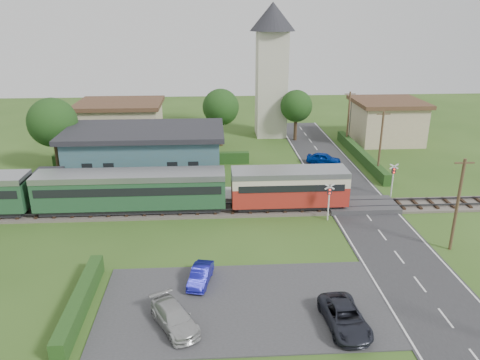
{
  "coord_description": "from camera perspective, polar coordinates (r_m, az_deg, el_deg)",
  "views": [
    {
      "loc": [
        -3.1,
        -35.63,
        16.63
      ],
      "look_at": [
        -0.71,
        4.0,
        2.13
      ],
      "focal_mm": 35.0,
      "sensor_mm": 36.0,
      "label": 1
    }
  ],
  "objects": [
    {
      "name": "station_building",
      "position": [
        49.15,
        -11.4,
        3.19
      ],
      "size": [
        16.0,
        9.0,
        5.3
      ],
      "color": "#366170",
      "rests_on": "ground"
    },
    {
      "name": "car_park_blue",
      "position": [
        30.67,
        -4.83,
        -11.5
      ],
      "size": [
        1.78,
        3.41,
        1.07
      ],
      "primitive_type": "imported",
      "rotation": [
        0.0,
        0.0,
        -0.21
      ],
      "color": "navy",
      "rests_on": "car_park"
    },
    {
      "name": "car_park_silver",
      "position": [
        27.08,
        -8.01,
        -16.27
      ],
      "size": [
        3.37,
        4.38,
        1.18
      ],
      "primitive_type": "imported",
      "rotation": [
        0.0,
        0.0,
        0.49
      ],
      "color": "#ABABAB",
      "rests_on": "car_park"
    },
    {
      "name": "streetlamp_east",
      "position": [
        66.88,
        13.34,
        7.81
      ],
      "size": [
        0.3,
        0.3,
        5.15
      ],
      "color": "#3F3F47",
      "rests_on": "ground"
    },
    {
      "name": "hedge_carpark",
      "position": [
        29.63,
        -18.89,
        -13.92
      ],
      "size": [
        0.8,
        9.0,
        1.2
      ],
      "primitive_type": "cube",
      "color": "#193814",
      "rests_on": "ground"
    },
    {
      "name": "utility_pole_b",
      "position": [
        36.69,
        24.98,
        -2.67
      ],
      "size": [
        1.4,
        0.22,
        7.0
      ],
      "color": "#473321",
      "rests_on": "ground"
    },
    {
      "name": "house_west",
      "position": [
        63.32,
        -14.3,
        6.82
      ],
      "size": [
        10.8,
        8.8,
        5.5
      ],
      "color": "tan",
      "rests_on": "ground"
    },
    {
      "name": "car_on_road",
      "position": [
        54.03,
        10.16,
        2.6
      ],
      "size": [
        4.12,
        2.95,
        1.3
      ],
      "primitive_type": "imported",
      "rotation": [
        0.0,
        0.0,
        1.15
      ],
      "color": "#00258F",
      "rests_on": "road"
    },
    {
      "name": "hedge_station",
      "position": [
        54.01,
        -10.65,
        2.51
      ],
      "size": [
        22.0,
        0.8,
        1.3
      ],
      "primitive_type": "cube",
      "color": "#193814",
      "rests_on": "ground"
    },
    {
      "name": "house_east",
      "position": [
        65.43,
        17.44,
        6.94
      ],
      "size": [
        8.8,
        8.8,
        5.5
      ],
      "color": "tan",
      "rests_on": "ground"
    },
    {
      "name": "tree_c",
      "position": [
        62.79,
        6.88,
        8.93
      ],
      "size": [
        4.2,
        4.2,
        6.78
      ],
      "color": "#332316",
      "rests_on": "ground"
    },
    {
      "name": "tree_b",
      "position": [
        59.78,
        -2.36,
        8.85
      ],
      "size": [
        4.6,
        4.6,
        7.34
      ],
      "color": "#332316",
      "rests_on": "ground"
    },
    {
      "name": "road",
      "position": [
        41.44,
        15.34,
        -4.32
      ],
      "size": [
        6.0,
        70.0,
        0.05
      ],
      "primitive_type": "cube",
      "color": "#28282B",
      "rests_on": "ground"
    },
    {
      "name": "utility_pole_d",
      "position": [
        61.56,
        13.06,
        7.36
      ],
      "size": [
        1.4,
        0.22,
        7.0
      ],
      "color": "#473321",
      "rests_on": "ground"
    },
    {
      "name": "platform",
      "position": [
        44.54,
        -12.12,
        -2.02
      ],
      "size": [
        30.0,
        3.0,
        0.45
      ],
      "primitive_type": "cube",
      "color": "gray",
      "rests_on": "ground"
    },
    {
      "name": "railway_track",
      "position": [
        41.22,
        1.15,
        -3.56
      ],
      "size": [
        76.0,
        3.2,
        0.49
      ],
      "color": "#4C443D",
      "rests_on": "ground"
    },
    {
      "name": "car_park",
      "position": [
        28.92,
        0.35,
        -14.94
      ],
      "size": [
        17.0,
        9.0,
        0.08
      ],
      "primitive_type": "cube",
      "color": "#333335",
      "rests_on": "ground"
    },
    {
      "name": "pedestrian_far",
      "position": [
        45.77,
        -21.79,
        -1.13
      ],
      "size": [
        0.77,
        0.87,
        1.5
      ],
      "primitive_type": "imported",
      "rotation": [
        0.0,
        0.0,
        1.9
      ],
      "color": "gray",
      "rests_on": "platform"
    },
    {
      "name": "church_tower",
      "position": [
        64.46,
        3.9,
        14.32
      ],
      "size": [
        6.0,
        6.0,
        17.6
      ],
      "color": "beige",
      "rests_on": "ground"
    },
    {
      "name": "crossing_signal_near",
      "position": [
        39.26,
        10.81,
        -1.97
      ],
      "size": [
        0.84,
        0.28,
        3.28
      ],
      "color": "silver",
      "rests_on": "ground"
    },
    {
      "name": "train",
      "position": [
        41.59,
        -17.45,
        -1.24
      ],
      "size": [
        43.2,
        2.9,
        3.4
      ],
      "color": "#232328",
      "rests_on": "ground"
    },
    {
      "name": "pedestrian_near",
      "position": [
        43.73,
        -0.77,
        -0.54
      ],
      "size": [
        0.63,
        0.48,
        1.58
      ],
      "primitive_type": "imported",
      "rotation": [
        0.0,
        0.0,
        3.32
      ],
      "color": "gray",
      "rests_on": "platform"
    },
    {
      "name": "crossing_deck",
      "position": [
        43.09,
        14.55,
        -2.99
      ],
      "size": [
        6.2,
        3.4,
        0.45
      ],
      "primitive_type": "cube",
      "color": "#333335",
      "rests_on": "ground"
    },
    {
      "name": "streetlamp_west",
      "position": [
        60.31,
        -21.73,
        5.61
      ],
      "size": [
        0.3,
        0.3,
        5.15
      ],
      "color": "#3F3F47",
      "rests_on": "ground"
    },
    {
      "name": "car_park_dark",
      "position": [
        27.43,
        12.66,
        -16.02
      ],
      "size": [
        2.34,
        4.54,
        1.22
      ],
      "primitive_type": "imported",
      "rotation": [
        0.0,
        0.0,
        0.07
      ],
      "color": "#1F212B",
      "rests_on": "car_park"
    },
    {
      "name": "tree_a",
      "position": [
        53.62,
        -21.89,
        6.51
      ],
      "size": [
        5.2,
        5.2,
        8.0
      ],
      "color": "#332316",
      "rests_on": "ground"
    },
    {
      "name": "utility_pole_c",
      "position": [
        50.5,
        16.75,
        4.28
      ],
      "size": [
        1.4,
        0.22,
        7.0
      ],
      "color": "#473321",
      "rests_on": "ground"
    },
    {
      "name": "ground",
      "position": [
        39.44,
        1.38,
        -4.88
      ],
      "size": [
        120.0,
        120.0,
        0.0
      ],
      "primitive_type": "plane",
      "color": "#2D4C19"
    },
    {
      "name": "hedge_roadside",
      "position": [
        56.76,
        14.46,
        3.01
      ],
      "size": [
        0.8,
        18.0,
        1.2
      ],
      "primitive_type": "cube",
      "color": "#193814",
      "rests_on": "ground"
    },
    {
      "name": "equipment_hut",
      "position": [
        45.94,
        -22.17,
        -0.38
      ],
      "size": [
        2.3,
        2.3,
        2.55
      ],
      "color": "beige",
      "rests_on": "platform"
    },
    {
      "name": "crossing_signal_far",
      "position": [
        45.73,
        18.17,
        0.56
      ],
      "size": [
        0.84,
        0.28,
        3.28
      ],
      "color": "silver",
      "rests_on": "ground"
    }
  ]
}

